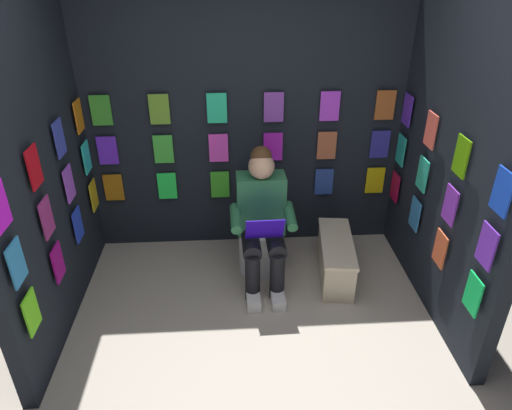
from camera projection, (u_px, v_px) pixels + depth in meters
name	position (u px, v px, depth m)	size (l,w,h in m)	color
ground_plane	(260.00, 397.00, 3.00)	(30.00, 30.00, 0.00)	#B2A899
display_wall_back	(245.00, 127.00, 4.13)	(2.89, 0.14, 2.32)	black
display_wall_left	(451.00, 168.00, 3.35)	(0.14, 1.88, 2.32)	black
display_wall_right	(41.00, 179.00, 3.19)	(0.14, 1.88, 2.32)	black
toilet	(260.00, 233.00, 4.13)	(0.41, 0.56, 0.77)	white
person_reading	(262.00, 219.00, 3.80)	(0.53, 0.69, 1.19)	#286B42
comic_longbox_near	(336.00, 258.00, 4.04)	(0.36, 0.81, 0.36)	beige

